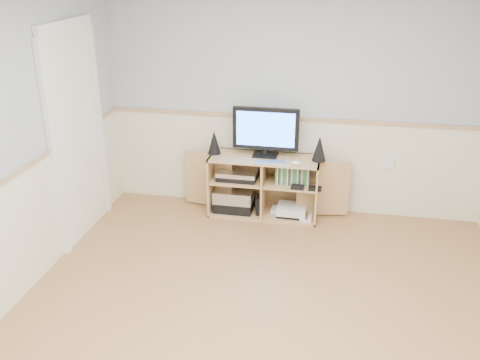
% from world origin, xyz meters
% --- Properties ---
extents(room, '(4.04, 4.54, 2.54)m').
position_xyz_m(room, '(-0.06, 0.12, 1.22)').
color(room, tan).
rests_on(room, ground).
extents(media_cabinet, '(1.80, 0.43, 0.65)m').
position_xyz_m(media_cabinet, '(-0.27, 2.06, 0.33)').
color(media_cabinet, tan).
rests_on(media_cabinet, floor).
extents(monitor, '(0.69, 0.18, 0.52)m').
position_xyz_m(monitor, '(-0.27, 2.05, 0.93)').
color(monitor, black).
rests_on(monitor, media_cabinet).
extents(speaker_left, '(0.14, 0.14, 0.25)m').
position_xyz_m(speaker_left, '(-0.81, 2.02, 0.78)').
color(speaker_left, black).
rests_on(speaker_left, media_cabinet).
extents(speaker_right, '(0.14, 0.14, 0.26)m').
position_xyz_m(speaker_right, '(0.29, 2.02, 0.78)').
color(speaker_right, black).
rests_on(speaker_right, media_cabinet).
extents(keyboard, '(0.31, 0.18, 0.01)m').
position_xyz_m(keyboard, '(-0.19, 1.86, 0.66)').
color(keyboard, silver).
rests_on(keyboard, media_cabinet).
extents(mouse, '(0.11, 0.08, 0.04)m').
position_xyz_m(mouse, '(0.08, 1.86, 0.67)').
color(mouse, white).
rests_on(mouse, media_cabinet).
extents(av_components, '(0.51, 0.31, 0.47)m').
position_xyz_m(av_components, '(-0.58, 2.00, 0.22)').
color(av_components, black).
rests_on(av_components, media_cabinet).
extents(game_consoles, '(0.45, 0.30, 0.11)m').
position_xyz_m(game_consoles, '(0.03, 1.99, 0.07)').
color(game_consoles, white).
rests_on(game_consoles, media_cabinet).
extents(game_cases, '(0.36, 0.13, 0.19)m').
position_xyz_m(game_cases, '(0.04, 1.98, 0.48)').
color(game_cases, '#3F8C3F').
rests_on(game_cases, media_cabinet).
extents(wall_outlet, '(0.12, 0.03, 0.12)m').
position_xyz_m(wall_outlet, '(1.00, 2.23, 0.60)').
color(wall_outlet, white).
rests_on(wall_outlet, wall_back).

